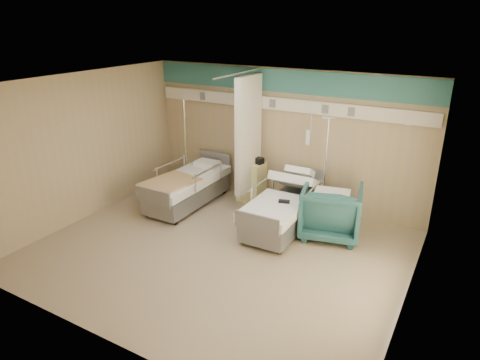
% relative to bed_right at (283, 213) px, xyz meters
% --- Properties ---
extents(ground, '(6.00, 5.00, 0.00)m').
position_rel_bed_right_xyz_m(ground, '(-0.60, -1.30, -0.32)').
color(ground, gray).
rests_on(ground, ground).
extents(room_walls, '(6.04, 5.04, 2.82)m').
position_rel_bed_right_xyz_m(room_walls, '(-0.63, -1.05, 1.55)').
color(room_walls, tan).
rests_on(room_walls, ground).
extents(bed_right, '(1.00, 2.16, 0.63)m').
position_rel_bed_right_xyz_m(bed_right, '(0.00, 0.00, 0.00)').
color(bed_right, white).
rests_on(bed_right, ground).
extents(bed_left, '(1.00, 2.16, 0.63)m').
position_rel_bed_right_xyz_m(bed_left, '(-2.20, 0.00, 0.00)').
color(bed_left, white).
rests_on(bed_left, ground).
extents(bedside_cabinet, '(0.50, 0.48, 0.85)m').
position_rel_bed_right_xyz_m(bedside_cabinet, '(-1.15, 0.90, 0.11)').
color(bedside_cabinet, '#DFDB8B').
rests_on(bedside_cabinet, ground).
extents(visitor_armchair, '(1.23, 1.26, 0.96)m').
position_rel_bed_right_xyz_m(visitor_armchair, '(0.85, 0.18, 0.16)').
color(visitor_armchair, '#204F51').
rests_on(visitor_armchair, ground).
extents(waffle_blanket, '(0.71, 0.66, 0.07)m').
position_rel_bed_right_xyz_m(waffle_blanket, '(0.85, 0.15, 0.68)').
color(waffle_blanket, white).
rests_on(waffle_blanket, visitor_armchair).
extents(iv_stand_right, '(0.36, 0.36, 2.04)m').
position_rel_bed_right_xyz_m(iv_stand_right, '(0.50, 0.75, 0.10)').
color(iv_stand_right, silver).
rests_on(iv_stand_right, ground).
extents(iv_stand_left, '(0.37, 0.37, 2.09)m').
position_rel_bed_right_xyz_m(iv_stand_left, '(-2.72, 0.70, 0.11)').
color(iv_stand_left, silver).
rests_on(iv_stand_left, ground).
extents(call_remote, '(0.21, 0.14, 0.04)m').
position_rel_bed_right_xyz_m(call_remote, '(0.10, -0.21, 0.34)').
color(call_remote, black).
rests_on(call_remote, bed_right).
extents(tan_blanket, '(0.99, 1.17, 0.04)m').
position_rel_bed_right_xyz_m(tan_blanket, '(-2.27, -0.46, 0.33)').
color(tan_blanket, tan).
rests_on(tan_blanket, bed_left).
extents(toiletry_bag, '(0.27, 0.20, 0.13)m').
position_rel_bed_right_xyz_m(toiletry_bag, '(-1.02, 0.92, 0.60)').
color(toiletry_bag, black).
rests_on(toiletry_bag, bedside_cabinet).
extents(white_cup, '(0.09, 0.09, 0.12)m').
position_rel_bed_right_xyz_m(white_cup, '(-1.35, 1.02, 0.60)').
color(white_cup, white).
rests_on(white_cup, bedside_cabinet).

